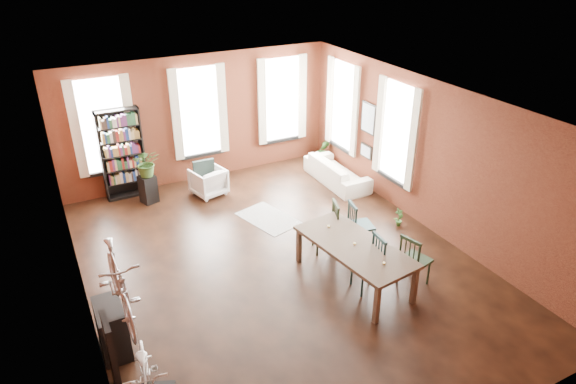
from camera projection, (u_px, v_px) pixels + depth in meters
room at (276, 149)px, 9.65m from camera, size 9.00×9.04×3.22m
dining_table at (353, 263)px, 9.35m from camera, size 1.36×2.44×0.79m
dining_chair_a at (367, 264)px, 9.11m from camera, size 0.52×0.52×1.04m
dining_chair_b at (325, 227)px, 10.24m from camera, size 0.60×0.60×1.04m
dining_chair_c at (415, 260)px, 9.22m from camera, size 0.59×0.59×1.04m
dining_chair_d at (361, 225)px, 10.34m from camera, size 0.55×0.55×1.01m
bookshelf at (122, 154)px, 12.12m from camera, size 1.00×0.32×2.20m
white_armchair at (208, 180)px, 12.51m from camera, size 0.87×0.84×0.75m
cream_sofa at (337, 168)px, 13.11m from camera, size 0.61×2.08×0.81m
striped_rug at (268, 218)px, 11.60m from camera, size 1.21×1.58×0.01m
bike_wall_rack at (113, 358)px, 6.92m from camera, size 0.16×0.60×1.30m
console_table at (112, 329)px, 7.79m from camera, size 0.40×0.80×0.80m
plant_stand at (148, 189)px, 12.17m from camera, size 0.43×0.43×0.68m
plant_by_sofa at (323, 157)px, 14.40m from camera, size 0.60×0.77×0.30m
plant_small at (398, 223)px, 11.27m from camera, size 0.30×0.46×0.15m
bicycle_floor at (142, 357)px, 6.55m from camera, size 0.64×0.87×1.52m
bicycle_hung at (115, 262)px, 6.35m from camera, size 0.47×1.00×1.66m
plant_on_stand at (147, 166)px, 11.91m from camera, size 0.73×0.78×0.53m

